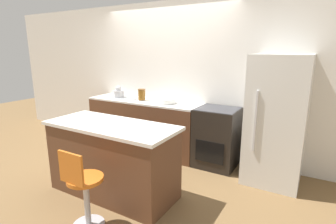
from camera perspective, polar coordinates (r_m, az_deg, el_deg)
ground_plane at (r=4.53m, az=-4.08°, el=-9.96°), size 14.00×14.00×0.00m
wall_back at (r=4.72m, az=0.05°, el=7.41°), size 8.00×0.06×2.60m
back_counter at (r=4.79m, az=-5.21°, el=-2.83°), size 2.12×0.59×0.93m
kitchen_island at (r=3.41m, az=-11.94°, el=-9.96°), size 1.67×0.71×0.92m
oven_range at (r=4.17m, az=10.55°, el=-5.46°), size 0.63×0.60×0.93m
refrigerator at (r=3.81m, az=22.53°, el=-1.68°), size 0.72×0.74×1.74m
stool_chair at (r=2.86m, az=-17.88°, el=-16.09°), size 0.37×0.37×0.87m
kettle at (r=5.00m, az=-10.70°, el=4.15°), size 0.20×0.20×0.22m
mixing_bowl at (r=4.39m, az=-0.05°, el=2.47°), size 0.29×0.29×0.07m
canister_jar at (r=4.67m, az=-5.75°, el=3.84°), size 0.13×0.13×0.19m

